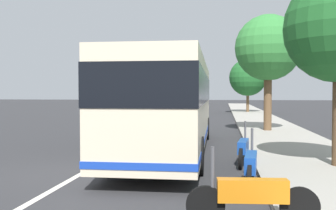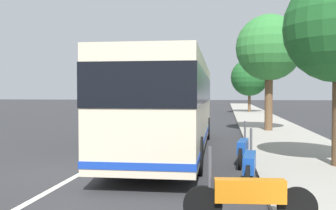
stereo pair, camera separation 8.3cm
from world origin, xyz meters
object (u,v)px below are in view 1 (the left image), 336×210
(motorcycle_angled, at_px, (243,149))
(roadside_tree_far_block, at_px, (248,77))
(coach_bus, at_px, (171,101))
(roadside_tree_mid_block, at_px, (268,48))
(car_side_street, at_px, (154,110))
(motorcycle_mid_row, at_px, (251,166))
(motorcycle_by_tree, at_px, (252,196))
(car_behind_bus, at_px, (170,106))

(motorcycle_angled, distance_m, roadside_tree_far_block, 30.19)
(coach_bus, distance_m, roadside_tree_mid_block, 8.84)
(car_side_street, relative_size, roadside_tree_far_block, 0.80)
(coach_bus, relative_size, motorcycle_mid_row, 5.29)
(coach_bus, xyz_separation_m, motorcycle_by_tree, (-7.51, -2.32, -1.36))
(car_side_street, xyz_separation_m, roadside_tree_mid_block, (-9.69, -7.97, 3.78))
(car_side_street, height_order, roadside_tree_mid_block, roadside_tree_mid_block)
(motorcycle_by_tree, distance_m, roadside_tree_far_block, 35.52)
(motorcycle_by_tree, relative_size, roadside_tree_far_block, 0.37)
(roadside_tree_far_block, bearing_deg, car_side_street, 142.85)
(motorcycle_by_tree, bearing_deg, roadside_tree_mid_block, -102.32)
(motorcycle_by_tree, height_order, car_behind_bus, car_behind_bus)
(car_side_street, height_order, roadside_tree_far_block, roadside_tree_far_block)
(roadside_tree_mid_block, bearing_deg, car_side_street, 39.44)
(car_behind_bus, bearing_deg, roadside_tree_far_block, 88.71)
(motorcycle_angled, height_order, car_side_street, car_side_street)
(motorcycle_by_tree, bearing_deg, roadside_tree_far_block, -98.46)
(motorcycle_mid_row, xyz_separation_m, roadside_tree_far_block, (32.79, -1.93, 3.29))
(motorcycle_angled, xyz_separation_m, car_behind_bus, (30.75, 6.48, 0.27))
(motorcycle_mid_row, relative_size, car_side_street, 0.50)
(coach_bus, bearing_deg, motorcycle_mid_row, -154.70)
(motorcycle_by_tree, distance_m, motorcycle_mid_row, 2.52)
(motorcycle_by_tree, xyz_separation_m, car_behind_bus, (36.11, 6.35, 0.26))
(motorcycle_by_tree, relative_size, roadside_tree_mid_block, 0.34)
(motorcycle_angled, bearing_deg, motorcycle_by_tree, -173.61)
(car_side_street, distance_m, car_behind_bus, 11.60)
(motorcycle_angled, xyz_separation_m, car_side_street, (19.15, 6.23, 0.26))
(motorcycle_angled, bearing_deg, car_side_street, 25.84)
(car_behind_bus, bearing_deg, car_side_street, 5.48)
(motorcycle_by_tree, bearing_deg, motorcycle_mid_row, -98.71)
(motorcycle_angled, distance_m, roadside_tree_mid_block, 10.43)
(coach_bus, relative_size, motorcycle_by_tree, 5.67)
(roadside_tree_mid_block, height_order, roadside_tree_far_block, roadside_tree_mid_block)
(motorcycle_angled, height_order, car_behind_bus, car_behind_bus)
(roadside_tree_mid_block, bearing_deg, car_behind_bus, 21.13)
(motorcycle_mid_row, relative_size, roadside_tree_far_block, 0.40)
(coach_bus, relative_size, car_side_street, 2.63)
(coach_bus, xyz_separation_m, car_side_street, (17.00, 3.77, -1.11))
(motorcycle_by_tree, distance_m, roadside_tree_mid_block, 15.47)
(motorcycle_mid_row, distance_m, car_side_street, 22.87)
(coach_bus, relative_size, car_behind_bus, 2.62)
(motorcycle_angled, bearing_deg, roadside_tree_far_block, 4.11)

